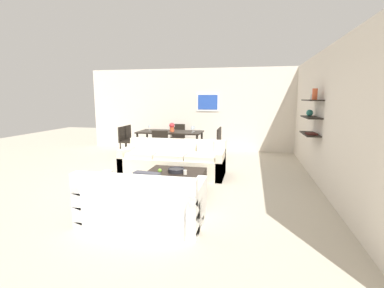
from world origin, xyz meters
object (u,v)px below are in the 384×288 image
(apple_on_coffee_table, at_px, (160,171))
(centerpiece_vase, at_px, (172,127))
(coffee_table, at_px, (175,182))
(wine_glass_head, at_px, (174,126))
(dining_table, at_px, (170,134))
(dining_chair_head, at_px, (178,136))
(wine_glass_right_far, at_px, (194,128))
(dining_chair_left_near, at_px, (126,139))
(candle_jar, at_px, (185,172))
(dining_chair_foot, at_px, (161,144))
(wine_glass_right_near, at_px, (192,128))
(dining_chair_left_far, at_px, (131,137))
(dining_chair_right_near, at_px, (214,142))
(loveseat_white, at_px, (143,202))
(dining_chair_right_far, at_px, (216,140))
(decorative_bowl, at_px, (176,170))
(wine_glass_left_far, at_px, (149,126))
(sofa_beige, at_px, (174,162))

(apple_on_coffee_table, bearing_deg, centerpiece_vase, 102.08)
(coffee_table, height_order, wine_glass_head, wine_glass_head)
(dining_table, height_order, dining_chair_head, dining_chair_head)
(wine_glass_right_far, bearing_deg, dining_chair_left_near, -171.36)
(candle_jar, height_order, dining_table, dining_table)
(dining_chair_foot, distance_m, wine_glass_right_near, 1.09)
(dining_chair_left_far, bearing_deg, dining_chair_right_near, -8.45)
(dining_table, xyz_separation_m, dining_chair_left_near, (-1.36, -0.20, -0.18))
(loveseat_white, distance_m, candle_jar, 1.28)
(apple_on_coffee_table, distance_m, wine_glass_right_far, 3.37)
(wine_glass_right_far, bearing_deg, dining_chair_right_far, 7.85)
(decorative_bowl, relative_size, wine_glass_right_far, 1.97)
(wine_glass_head, bearing_deg, decorative_bowl, -73.60)
(candle_jar, distance_m, wine_glass_left_far, 3.92)
(wine_glass_head, bearing_deg, dining_chair_left_near, -156.50)
(dining_chair_left_far, bearing_deg, wine_glass_left_far, -7.85)
(apple_on_coffee_table, bearing_deg, wine_glass_head, 101.69)
(decorative_bowl, bearing_deg, apple_on_coffee_table, -161.76)
(decorative_bowl, distance_m, dining_chair_left_far, 4.12)
(dining_chair_right_near, bearing_deg, coffee_table, -96.85)
(coffee_table, bearing_deg, dining_chair_foot, 113.96)
(loveseat_white, bearing_deg, wine_glass_right_near, 92.83)
(wine_glass_left_far, bearing_deg, decorative_bowl, -61.82)
(decorative_bowl, bearing_deg, dining_chair_right_far, 84.44)
(wine_glass_right_far, bearing_deg, wine_glass_right_near, -90.00)
(sofa_beige, xyz_separation_m, decorative_bowl, (0.37, -1.15, 0.13))
(coffee_table, distance_m, candle_jar, 0.35)
(wine_glass_head, xyz_separation_m, wine_glass_right_far, (0.70, -0.28, -0.01))
(coffee_table, distance_m, dining_chair_right_far, 3.37)
(dining_chair_head, bearing_deg, dining_chair_right_near, -37.85)
(dining_chair_left_near, distance_m, wine_glass_right_far, 2.12)
(candle_jar, bearing_deg, dining_chair_right_near, 87.65)
(sofa_beige, distance_m, dining_chair_left_far, 2.99)
(decorative_bowl, xyz_separation_m, dining_chair_foot, (-1.04, 2.28, 0.08))
(candle_jar, relative_size, dining_chair_right_near, 0.09)
(dining_chair_right_near, bearing_deg, loveseat_white, -95.93)
(sofa_beige, relative_size, coffee_table, 2.19)
(coffee_table, xyz_separation_m, wine_glass_head, (-1.01, 3.52, 0.68))
(dining_chair_left_near, height_order, wine_glass_head, wine_glass_head)
(loveseat_white, distance_m, wine_glass_left_far, 4.91)
(loveseat_white, xyz_separation_m, dining_chair_left_near, (-2.28, 4.29, 0.21))
(loveseat_white, bearing_deg, wine_glass_left_far, 109.41)
(dining_table, bearing_deg, wine_glass_left_far, 170.98)
(sofa_beige, distance_m, dining_chair_head, 2.93)
(dining_chair_right_near, height_order, dining_chair_foot, same)
(loveseat_white, relative_size, candle_jar, 20.37)
(dining_chair_left_near, xyz_separation_m, wine_glass_left_far, (0.66, 0.31, 0.37))
(dining_chair_right_far, distance_m, wine_glass_right_far, 0.76)
(wine_glass_right_near, bearing_deg, wine_glass_right_far, 90.00)
(sofa_beige, height_order, candle_jar, sofa_beige)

